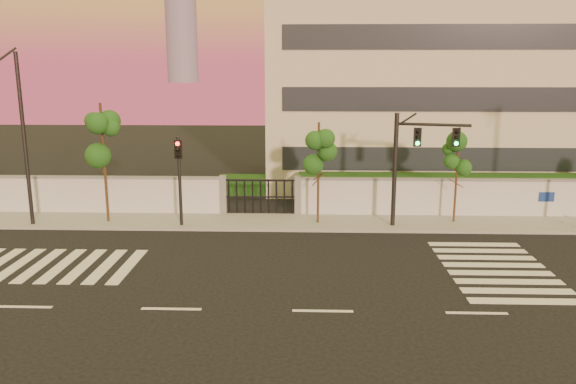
# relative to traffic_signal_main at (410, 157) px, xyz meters

# --- Properties ---
(ground) EXTENTS (120.00, 120.00, 0.00)m
(ground) POSITION_rel_traffic_signal_main_xyz_m (-4.46, -9.88, -3.60)
(ground) COLOR black
(ground) RESTS_ON ground
(sidewalk) EXTENTS (60.00, 3.00, 0.15)m
(sidewalk) POSITION_rel_traffic_signal_main_xyz_m (-4.46, 0.62, -3.52)
(sidewalk) COLOR gray
(sidewalk) RESTS_ON ground
(perimeter_wall) EXTENTS (60.00, 0.36, 2.20)m
(perimeter_wall) POSITION_rel_traffic_signal_main_xyz_m (-4.35, 2.12, -2.53)
(perimeter_wall) COLOR silver
(perimeter_wall) RESTS_ON ground
(hedge_row) EXTENTS (41.00, 4.25, 1.80)m
(hedge_row) POSITION_rel_traffic_signal_main_xyz_m (-3.29, 4.86, -2.78)
(hedge_row) COLOR #133610
(hedge_row) RESTS_ON ground
(institutional_building) EXTENTS (24.40, 12.40, 12.25)m
(institutional_building) POSITION_rel_traffic_signal_main_xyz_m (4.54, 12.11, 2.56)
(institutional_building) COLOR beige
(institutional_building) RESTS_ON ground
(road_markings) EXTENTS (57.00, 7.62, 0.02)m
(road_markings) POSITION_rel_traffic_signal_main_xyz_m (-6.04, -6.12, -3.59)
(road_markings) COLOR silver
(road_markings) RESTS_ON ground
(street_tree_c) EXTENTS (1.60, 1.28, 6.12)m
(street_tree_c) POSITION_rel_traffic_signal_main_xyz_m (-15.08, 0.32, 0.90)
(street_tree_c) COLOR #382314
(street_tree_c) RESTS_ON ground
(street_tree_d) EXTENTS (1.53, 1.22, 5.20)m
(street_tree_d) POSITION_rel_traffic_signal_main_xyz_m (-4.40, 0.42, 0.23)
(street_tree_d) COLOR #382314
(street_tree_d) RESTS_ON ground
(street_tree_e) EXTENTS (1.35, 1.08, 4.94)m
(street_tree_e) POSITION_rel_traffic_signal_main_xyz_m (2.51, 0.78, 0.03)
(street_tree_e) COLOR #382314
(street_tree_e) RESTS_ON ground
(traffic_signal_main) EXTENTS (3.56, 0.98, 5.69)m
(traffic_signal_main) POSITION_rel_traffic_signal_main_xyz_m (0.00, 0.00, 0.00)
(traffic_signal_main) COLOR black
(traffic_signal_main) RESTS_ON ground
(traffic_signal_secondary) EXTENTS (0.35, 0.34, 4.56)m
(traffic_signal_secondary) POSITION_rel_traffic_signal_main_xyz_m (-11.21, -0.33, -0.70)
(traffic_signal_secondary) COLOR black
(traffic_signal_secondary) RESTS_ON ground
(streetlight_west) EXTENTS (0.53, 2.15, 8.94)m
(streetlight_west) POSITION_rel_traffic_signal_main_xyz_m (-18.71, -0.53, 1.23)
(streetlight_west) COLOR black
(streetlight_west) RESTS_ON ground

